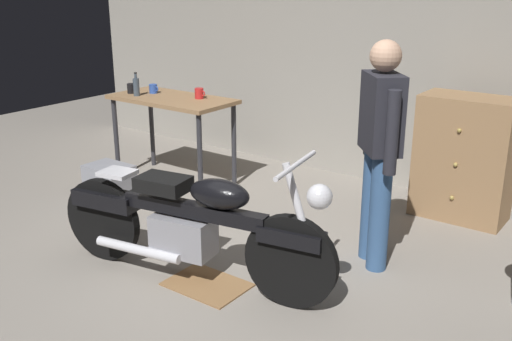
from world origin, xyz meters
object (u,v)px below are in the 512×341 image
at_px(storage_bin, 110,182).
at_px(mug_black_matte, 131,88).
at_px(mug_red_diner, 199,93).
at_px(wooden_dresser, 464,158).
at_px(person_standing, 380,145).
at_px(bottle, 136,86).
at_px(motorcycle, 191,222).
at_px(mug_blue_enamel, 153,89).

bearing_deg(storage_bin, mug_black_matte, 117.23).
distance_m(storage_bin, mug_red_diner, 1.24).
bearing_deg(mug_black_matte, storage_bin, -62.77).
distance_m(wooden_dresser, mug_red_diner, 2.59).
bearing_deg(person_standing, storage_bin, 53.68).
xyz_separation_m(person_standing, mug_black_matte, (-2.98, 0.37, 0.03)).
height_order(mug_red_diner, bottle, bottle).
bearing_deg(wooden_dresser, motorcycle, -116.37).
distance_m(motorcycle, mug_red_diner, 2.13).
distance_m(mug_red_diner, bottle, 0.67).
xyz_separation_m(storage_bin, mug_black_matte, (-0.34, 0.65, 0.78)).
xyz_separation_m(motorcycle, person_standing, (0.91, 1.02, 0.48)).
relative_size(mug_black_matte, mug_red_diner, 0.95).
relative_size(motorcycle, wooden_dresser, 1.97).
relative_size(motorcycle, person_standing, 1.30).
xyz_separation_m(storage_bin, mug_blue_enamel, (-0.15, 0.79, 0.78)).
height_order(motorcycle, mug_blue_enamel, motorcycle).
bearing_deg(mug_black_matte, motorcycle, -33.83).
bearing_deg(motorcycle, bottle, 135.60).
bearing_deg(mug_red_diner, mug_black_matte, -164.31).
bearing_deg(wooden_dresser, storage_bin, -151.46).
relative_size(mug_red_diner, bottle, 0.51).
height_order(wooden_dresser, mug_blue_enamel, wooden_dresser).
relative_size(person_standing, bottle, 6.93).
height_order(motorcycle, person_standing, person_standing).
bearing_deg(person_standing, mug_black_matte, 40.53).
xyz_separation_m(mug_red_diner, bottle, (-0.61, -0.27, 0.04)).
bearing_deg(person_standing, mug_red_diner, 32.95).
relative_size(person_standing, mug_red_diner, 13.72).
bearing_deg(wooden_dresser, mug_red_diner, -164.07).
bearing_deg(mug_blue_enamel, wooden_dresser, 14.30).
bearing_deg(mug_red_diner, motorcycle, -50.58).
xyz_separation_m(storage_bin, mug_red_diner, (0.42, 0.86, 0.78)).
xyz_separation_m(wooden_dresser, mug_blue_enamel, (-3.03, -0.77, 0.40)).
xyz_separation_m(motorcycle, storage_bin, (-1.74, 0.74, -0.28)).
distance_m(person_standing, mug_red_diner, 2.30).
bearing_deg(mug_blue_enamel, mug_red_diner, 7.11).
xyz_separation_m(wooden_dresser, bottle, (-3.07, -0.97, 0.45)).
height_order(person_standing, wooden_dresser, person_standing).
bearing_deg(bottle, storage_bin, -72.14).
bearing_deg(storage_bin, bottle, 107.86).
height_order(mug_red_diner, mug_blue_enamel, mug_red_diner).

